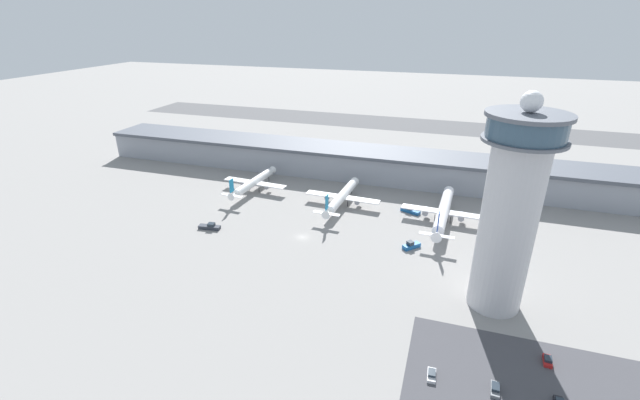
{
  "coord_description": "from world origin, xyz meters",
  "views": [
    {
      "loc": [
        49.52,
        -131.11,
        76.28
      ],
      "look_at": [
        3.19,
        11.27,
        10.83
      ],
      "focal_mm": 24.0,
      "sensor_mm": 36.0,
      "label": 1
    }
  ],
  "objects": [
    {
      "name": "service_truck_catering",
      "position": [
        35.37,
        34.23,
        0.9
      ],
      "size": [
        8.5,
        5.42,
        2.6
      ],
      "color": "black",
      "rests_on": "ground"
    },
    {
      "name": "airplane_gate_charlie",
      "position": [
        48.65,
        28.63,
        4.83
      ],
      "size": [
        33.08,
        46.17,
        14.03
      ],
      "color": "white",
      "rests_on": "ground"
    },
    {
      "name": "airplane_gate_bravo",
      "position": [
        6.31,
        31.87,
        4.24
      ],
      "size": [
        32.81,
        39.7,
        12.46
      ],
      "color": "white",
      "rests_on": "ground"
    },
    {
      "name": "service_truck_baggage",
      "position": [
        -36.31,
        -4.75,
        0.85
      ],
      "size": [
        8.65,
        3.54,
        2.46
      ],
      "color": "black",
      "rests_on": "ground"
    },
    {
      "name": "car_maroon_suv",
      "position": [
        51.07,
        -53.41,
        0.55
      ],
      "size": [
        2.07,
        4.36,
        1.43
      ],
      "color": "black",
      "rests_on": "ground"
    },
    {
      "name": "control_tower",
      "position": [
        65.44,
        -20.23,
        29.86
      ],
      "size": [
        20.12,
        20.12,
        60.01
      ],
      "color": "#BCBCC1",
      "rests_on": "ground"
    },
    {
      "name": "ground_plane",
      "position": [
        0.0,
        0.0,
        0.0
      ],
      "size": [
        1000.0,
        1000.0,
        0.0
      ],
      "primitive_type": "plane",
      "color": "gray"
    },
    {
      "name": "airplane_gate_alpha",
      "position": [
        -36.92,
        35.18,
        4.43
      ],
      "size": [
        31.41,
        38.19,
        12.15
      ],
      "color": "white",
      "rests_on": "ground"
    },
    {
      "name": "car_black_suv",
      "position": [
        64.7,
        -53.23,
        0.58
      ],
      "size": [
        2.09,
        4.69,
        1.49
      ],
      "color": "black",
      "rests_on": "ground"
    },
    {
      "name": "runway_strip",
      "position": [
        0.0,
        190.08,
        0.0
      ],
      "size": [
        406.06,
        44.0,
        0.01
      ],
      "primitive_type": "cube",
      "color": "#515154",
      "rests_on": "ground"
    },
    {
      "name": "service_truck_fuel",
      "position": [
        39.41,
        4.42,
        0.97
      ],
      "size": [
        6.25,
        6.49,
        2.78
      ],
      "color": "black",
      "rests_on": "ground"
    },
    {
      "name": "terminal_building",
      "position": [
        0.0,
        70.0,
        7.25
      ],
      "size": [
        270.71,
        25.0,
        14.31
      ],
      "color": "#9399A3",
      "rests_on": "ground"
    },
    {
      "name": "car_navy_sedan",
      "position": [
        76.97,
        -40.42,
        0.61
      ],
      "size": [
        2.03,
        4.09,
        1.57
      ],
      "color": "black",
      "rests_on": "ground"
    }
  ]
}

